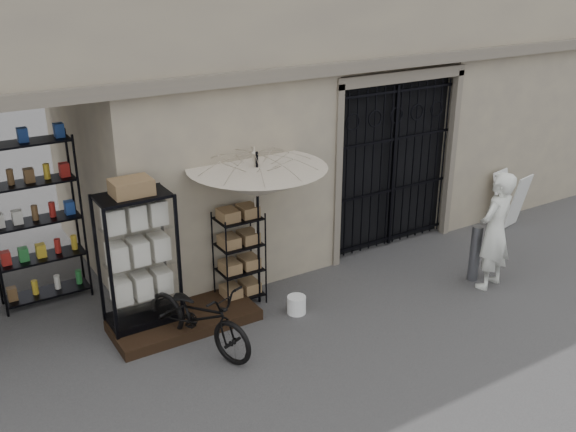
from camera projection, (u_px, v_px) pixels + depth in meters
ground at (390, 327)px, 8.89m from camera, size 80.00×80.00×0.00m
iron_gate at (387, 162)px, 10.98m from camera, size 2.50×0.21×3.00m
step_platform at (185, 320)px, 8.91m from camera, size 2.00×0.90×0.15m
display_cabinet at (139, 266)px, 8.47m from camera, size 0.94×0.61×1.98m
wire_rack at (239, 259)px, 9.28m from camera, size 0.74×0.63×1.43m
market_umbrella at (257, 174)px, 8.80m from camera, size 2.17×2.19×2.78m
white_bucket at (296, 305)px, 9.19m from camera, size 0.36×0.36×0.26m
bicycle at (200, 347)px, 8.43m from camera, size 0.92×1.10×1.78m
steel_bollard at (475, 253)px, 10.04m from camera, size 0.18×0.18×0.91m
shopkeeper at (488, 285)px, 10.02m from camera, size 1.09×1.96×0.44m
easel_sign at (510, 199)px, 12.07m from camera, size 0.59×0.65×1.03m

